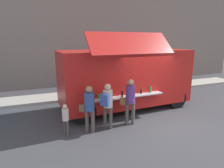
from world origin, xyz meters
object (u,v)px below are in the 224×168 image
food_truck_main (125,77)px  customer_rear_waiting (89,105)px  customer_front_ordering (130,98)px  customer_mid_with_backpack (107,102)px  child_near_queue (66,117)px  trash_bin (165,82)px

food_truck_main → customer_rear_waiting: food_truck_main is taller
customer_front_ordering → customer_mid_with_backpack: size_ratio=1.05×
customer_front_ordering → child_near_queue: bearing=115.5°
customer_rear_waiting → customer_mid_with_backpack: bearing=-52.4°
customer_mid_with_backpack → customer_rear_waiting: (-0.67, -0.01, -0.04)m
food_truck_main → child_near_queue: (-3.03, -1.76, -0.84)m
trash_bin → customer_front_ordering: (-4.64, -4.08, 0.59)m
food_truck_main → trash_bin: size_ratio=6.56×
trash_bin → customer_front_ordering: customer_front_ordering is taller
food_truck_main → customer_rear_waiting: 2.94m
customer_mid_with_backpack → food_truck_main: bearing=2.7°
trash_bin → child_near_queue: size_ratio=0.83×
food_truck_main → customer_mid_with_backpack: size_ratio=3.55×
food_truck_main → trash_bin: bearing=28.4°
food_truck_main → customer_mid_with_backpack: food_truck_main is taller
customer_rear_waiting → child_near_queue: customer_rear_waiting is taller
child_near_queue → customer_mid_with_backpack: bearing=-33.4°
child_near_queue → food_truck_main: bearing=-0.4°
food_truck_main → trash_bin: (4.01, 2.32, -1.04)m
trash_bin → customer_rear_waiting: customer_rear_waiting is taller
customer_mid_with_backpack → customer_rear_waiting: customer_mid_with_backpack is taller
customer_mid_with_backpack → child_near_queue: size_ratio=1.53×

